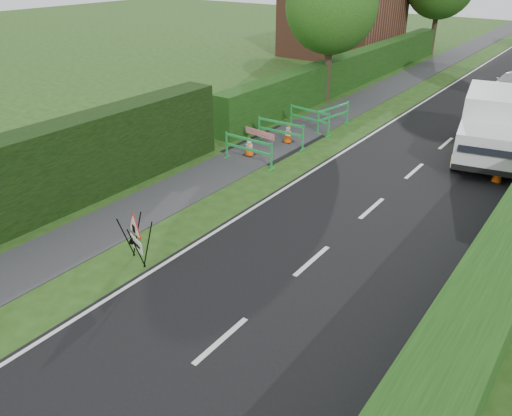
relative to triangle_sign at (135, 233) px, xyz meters
The scene contains 16 objects.
ground 2.34m from the triangle_sign, 64.00° to the right, with size 120.00×120.00×0.00m, color #214213.
footpath 33.10m from the triangle_sign, 93.53° to the left, with size 2.00×90.00×0.02m, color #2D2D30.
hedge_west_far 20.44m from the triangle_sign, 101.40° to the left, with size 1.00×24.00×1.80m, color #14380F.
house_west 29.52m from the triangle_sign, 107.87° to the left, with size 7.50×7.40×7.88m.
tree_nw 16.84m from the triangle_sign, 102.78° to the left, with size 4.40×4.40×6.70m.
triangle_sign is the anchor object (origin of this frame).
works_van 13.42m from the triangle_sign, 67.86° to the left, with size 2.89×5.33×2.30m.
traffic_cone_0 11.88m from the triangle_sign, 59.74° to the left, with size 0.38×0.38×0.79m.
traffic_cone_2 14.37m from the triangle_sign, 67.20° to the left, with size 0.38×0.38×0.79m.
traffic_cone_3 7.67m from the triangle_sign, 105.79° to the left, with size 0.38×0.38×0.79m.
traffic_cone_4 9.61m from the triangle_sign, 100.27° to the left, with size 0.38×0.38×0.79m.
ped_barrier_0 6.90m from the triangle_sign, 103.60° to the left, with size 2.06×0.36×1.00m.
ped_barrier_1 9.19m from the triangle_sign, 101.19° to the left, with size 2.07×0.43×1.00m.
ped_barrier_2 11.27m from the triangle_sign, 98.85° to the left, with size 2.09×0.60×1.00m.
ped_barrier_3 12.14m from the triangle_sign, 95.29° to the left, with size 0.70×2.09×1.00m.
redwhite_plank 9.00m from the triangle_sign, 106.19° to the left, with size 1.50×0.04×0.25m, color red.
Camera 1 is at (7.47, -4.65, 6.79)m, focal length 35.00 mm.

